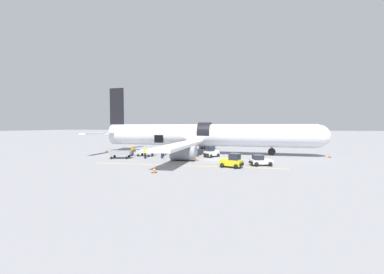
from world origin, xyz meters
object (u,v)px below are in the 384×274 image
baggage_tug_rear (211,152)px  ground_crew_loader_b (145,153)px  baggage_cart_loading (146,153)px  ground_crew_marshal (163,151)px  airplane (202,136)px  baggage_cart_queued (122,154)px  baggage_tug_mid (232,161)px  ground_crew_helper (166,149)px  suitcase_on_tarmac_upright (131,154)px  ground_crew_loader_a (133,150)px  ground_crew_driver (162,152)px  ground_crew_supervisor (164,150)px  baggage_tug_lead (260,161)px

baggage_tug_rear → ground_crew_loader_b: bearing=-156.2°
baggage_cart_loading → ground_crew_marshal: size_ratio=2.06×
airplane → baggage_cart_queued: airplane is taller
baggage_tug_mid → ground_crew_helper: size_ratio=1.57×
baggage_tug_mid → suitcase_on_tarmac_upright: 18.53m
ground_crew_loader_b → suitcase_on_tarmac_upright: size_ratio=2.42×
ground_crew_loader_a → suitcase_on_tarmac_upright: (0.32, -1.09, -0.59)m
airplane → ground_crew_loader_b: size_ratio=23.76×
baggage_cart_loading → ground_crew_driver: 4.08m
baggage_tug_rear → ground_crew_helper: ground_crew_helper is taller
ground_crew_helper → baggage_tug_rear: bearing=-9.6°
baggage_cart_loading → ground_crew_driver: size_ratio=2.04×
ground_crew_driver → ground_crew_supervisor: ground_crew_driver is taller
suitcase_on_tarmac_upright → baggage_cart_loading: bearing=7.1°
airplane → suitcase_on_tarmac_upright: size_ratio=57.46×
baggage_cart_loading → suitcase_on_tarmac_upright: 2.53m
ground_crew_supervisor → suitcase_on_tarmac_upright: (-5.14, -1.53, -0.60)m
airplane → suitcase_on_tarmac_upright: bearing=-148.5°
airplane → baggage_tug_rear: airplane is taller
baggage_tug_lead → baggage_cart_loading: bearing=164.6°
baggage_cart_queued → ground_crew_marshal: bearing=31.9°
baggage_cart_queued → ground_crew_driver: ground_crew_driver is taller
baggage_tug_lead → ground_crew_supervisor: ground_crew_supervisor is taller
baggage_cart_loading → ground_crew_loader_a: bearing=164.6°
baggage_cart_queued → ground_crew_loader_b: ground_crew_loader_b is taller
baggage_tug_mid → ground_crew_loader_a: (-17.50, 8.02, 0.18)m
baggage_tug_rear → ground_crew_supervisor: size_ratio=1.68×
baggage_tug_mid → ground_crew_supervisor: 14.72m
baggage_cart_queued → ground_crew_supervisor: size_ratio=2.44×
baggage_cart_loading → ground_crew_loader_a: (-2.82, 0.78, 0.36)m
ground_crew_loader_a → ground_crew_supervisor: 5.48m
ground_crew_supervisor → ground_crew_helper: bearing=98.3°
ground_crew_supervisor → ground_crew_marshal: (0.30, -1.09, 0.00)m
suitcase_on_tarmac_upright → ground_crew_loader_a: bearing=106.5°
ground_crew_loader_b → ground_crew_marshal: (1.81, 2.75, -0.00)m
baggage_tug_rear → ground_crew_supervisor: bearing=-177.5°
baggage_cart_queued → ground_crew_loader_a: bearing=94.1°
airplane → baggage_cart_queued: bearing=-138.4°
baggage_cart_loading → ground_crew_loader_b: ground_crew_loader_b is taller
ground_crew_supervisor → ground_crew_helper: (-0.26, 1.76, 0.07)m
baggage_cart_queued → airplane: bearing=41.6°
ground_crew_supervisor → ground_crew_loader_a: bearing=-175.4°
suitcase_on_tarmac_upright → ground_crew_loader_b: bearing=-32.5°
baggage_tug_mid → baggage_cart_loading: bearing=153.7°
airplane → baggage_cart_loading: airplane is taller
baggage_tug_mid → ground_crew_loader_a: size_ratio=1.72×
ground_crew_marshal → ground_crew_loader_b: bearing=-123.3°
baggage_cart_loading → baggage_tug_rear: bearing=8.4°
baggage_tug_lead → ground_crew_supervisor: size_ratio=1.74×
baggage_tug_rear → ground_crew_marshal: bearing=-169.4°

